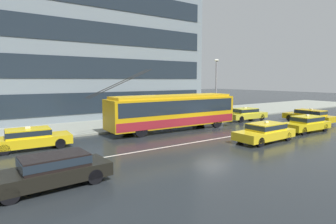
% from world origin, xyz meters
% --- Properties ---
extents(ground_plane, '(160.00, 160.00, 0.00)m').
position_xyz_m(ground_plane, '(0.00, 0.00, 0.00)').
color(ground_plane, '#22272A').
extents(sidewalk_slab, '(80.00, 10.00, 0.14)m').
position_xyz_m(sidewalk_slab, '(0.00, 10.02, 0.07)').
color(sidewalk_slab, gray).
rests_on(sidewalk_slab, ground_plane).
extents(lane_centre_line, '(72.00, 0.14, 0.01)m').
position_xyz_m(lane_centre_line, '(0.00, -1.20, 0.00)').
color(lane_centre_line, silver).
rests_on(lane_centre_line, ground_plane).
extents(trolleybus, '(12.94, 2.86, 5.03)m').
position_xyz_m(trolleybus, '(-1.28, 3.42, 1.62)').
color(trolleybus, gold).
rests_on(trolleybus, ground_plane).
extents(taxi_cross_traffic, '(1.74, 4.69, 1.39)m').
position_xyz_m(taxi_cross_traffic, '(12.25, -0.82, 0.70)').
color(taxi_cross_traffic, gold).
rests_on(taxi_cross_traffic, ground_plane).
extents(taxi_queued_behind_bus, '(4.57, 2.00, 1.39)m').
position_xyz_m(taxi_queued_behind_bus, '(-12.21, 3.10, 0.70)').
color(taxi_queued_behind_bus, yellow).
rests_on(taxi_queued_behind_bus, ground_plane).
extents(taxi_oncoming_near, '(4.59, 1.87, 1.39)m').
position_xyz_m(taxi_oncoming_near, '(1.37, -3.68, 0.70)').
color(taxi_oncoming_near, yellow).
rests_on(taxi_oncoming_near, ground_plane).
extents(taxi_oncoming_far, '(4.51, 1.97, 1.39)m').
position_xyz_m(taxi_oncoming_far, '(7.25, -3.29, 0.70)').
color(taxi_oncoming_far, yellow).
rests_on(taxi_oncoming_far, ground_plane).
extents(taxi_ahead_of_bus, '(4.68, 2.11, 1.39)m').
position_xyz_m(taxi_ahead_of_bus, '(8.20, 3.72, 0.70)').
color(taxi_ahead_of_bus, gold).
rests_on(taxi_ahead_of_bus, ground_plane).
extents(private_car_oncoming, '(4.66, 2.00, 1.26)m').
position_xyz_m(private_car_oncoming, '(-12.39, -3.96, 0.70)').
color(private_car_oncoming, black).
rests_on(private_car_oncoming, ground_plane).
extents(bus_shelter, '(4.09, 1.71, 2.61)m').
position_xyz_m(bus_shelter, '(-2.53, 7.11, 2.09)').
color(bus_shelter, gray).
rests_on(bus_shelter, sidewalk_slab).
extents(pedestrian_at_shelter, '(0.45, 0.45, 1.59)m').
position_xyz_m(pedestrian_at_shelter, '(-3.20, 7.92, 1.08)').
color(pedestrian_at_shelter, black).
rests_on(pedestrian_at_shelter, sidewalk_slab).
extents(pedestrian_approaching_curb, '(1.35, 1.35, 2.02)m').
position_xyz_m(pedestrian_approaching_curb, '(1.27, 7.60, 1.78)').
color(pedestrian_approaching_curb, black).
rests_on(pedestrian_approaching_curb, sidewalk_slab).
extents(pedestrian_walking_past, '(1.10, 1.10, 1.97)m').
position_xyz_m(pedestrian_walking_past, '(2.75, 5.69, 1.66)').
color(pedestrian_walking_past, brown).
rests_on(pedestrian_walking_past, sidewalk_slab).
extents(street_lamp, '(0.60, 0.32, 6.18)m').
position_xyz_m(street_lamp, '(5.70, 5.59, 3.83)').
color(street_lamp, gray).
rests_on(street_lamp, sidewalk_slab).
extents(office_tower_corner_left, '(27.78, 16.04, 21.34)m').
position_xyz_m(office_tower_corner_left, '(-4.76, 19.52, 10.68)').
color(office_tower_corner_left, gray).
rests_on(office_tower_corner_left, ground_plane).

